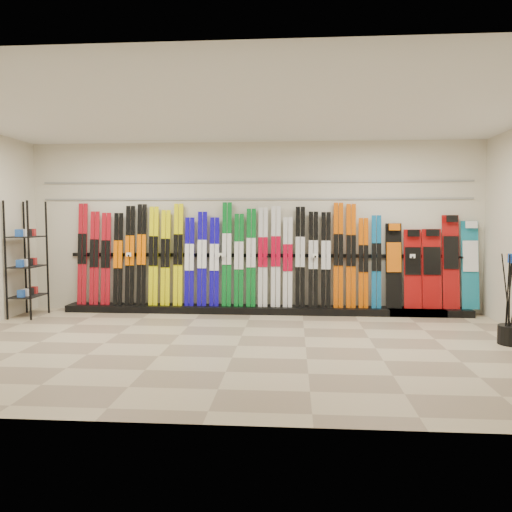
{
  "coord_description": "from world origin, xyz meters",
  "views": [
    {
      "loc": [
        0.72,
        -6.35,
        1.65
      ],
      "look_at": [
        0.17,
        1.0,
        1.1
      ],
      "focal_mm": 35.0,
      "sensor_mm": 36.0,
      "label": 1
    }
  ],
  "objects": [
    {
      "name": "slatwall_rail_0",
      "position": [
        0.0,
        2.48,
        2.0
      ],
      "size": [
        7.6,
        0.02,
        0.03
      ],
      "primitive_type": "cube",
      "color": "gray",
      "rests_on": "back_wall"
    },
    {
      "name": "accessory_rack",
      "position": [
        -3.75,
        1.7,
        0.97
      ],
      "size": [
        0.4,
        0.6,
        1.95
      ],
      "primitive_type": "cube",
      "color": "black",
      "rests_on": "floor"
    },
    {
      "name": "snowboards",
      "position": [
        3.11,
        2.35,
        0.84
      ],
      "size": [
        1.56,
        0.25,
        1.6
      ],
      "color": "black",
      "rests_on": "ski_rack_base"
    },
    {
      "name": "ski_rack_base",
      "position": [
        0.22,
        2.28,
        0.06
      ],
      "size": [
        8.0,
        0.4,
        0.12
      ],
      "primitive_type": "cube",
      "color": "black",
      "rests_on": "floor"
    },
    {
      "name": "slatwall_rail_1",
      "position": [
        0.0,
        2.48,
        2.3
      ],
      "size": [
        7.6,
        0.02,
        0.03
      ],
      "primitive_type": "cube",
      "color": "gray",
      "rests_on": "back_wall"
    },
    {
      "name": "back_wall",
      "position": [
        0.0,
        2.5,
        1.5
      ],
      "size": [
        8.0,
        0.0,
        8.0
      ],
      "primitive_type": "plane",
      "rotation": [
        1.57,
        0.0,
        0.0
      ],
      "color": "beige",
      "rests_on": "floor"
    },
    {
      "name": "skis",
      "position": [
        -0.47,
        2.32,
        0.97
      ],
      "size": [
        5.38,
        0.2,
        1.82
      ],
      "color": "#A20D19",
      "rests_on": "ski_rack_base"
    },
    {
      "name": "floor",
      "position": [
        0.0,
        0.0,
        0.0
      ],
      "size": [
        8.0,
        8.0,
        0.0
      ],
      "primitive_type": "plane",
      "color": "gray",
      "rests_on": "ground"
    },
    {
      "name": "pole_bin",
      "position": [
        3.6,
        0.34,
        0.12
      ],
      "size": [
        0.35,
        0.35,
        0.25
      ],
      "primitive_type": "cylinder",
      "color": "black",
      "rests_on": "floor"
    },
    {
      "name": "ceiling",
      "position": [
        0.0,
        0.0,
        3.0
      ],
      "size": [
        8.0,
        8.0,
        0.0
      ],
      "primitive_type": "plane",
      "rotation": [
        3.14,
        0.0,
        0.0
      ],
      "color": "silver",
      "rests_on": "back_wall"
    }
  ]
}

